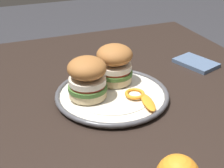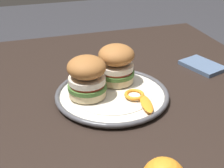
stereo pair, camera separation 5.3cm
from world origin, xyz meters
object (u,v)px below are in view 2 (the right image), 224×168
dinner_plate (112,95)px  sandwich_half_right (116,63)px  dining_table (126,145)px  sandwich_half_left (87,76)px

dinner_plate → sandwich_half_right: 0.09m
dinner_plate → sandwich_half_right: bearing=-27.9°
dinner_plate → dining_table: bearing=-167.0°
dining_table → dinner_plate: (0.07, 0.02, 0.11)m
sandwich_half_left → sandwich_half_right: bearing=-60.9°
sandwich_half_left → sandwich_half_right: (0.05, -0.09, 0.00)m
sandwich_half_right → sandwich_half_left: bearing=119.1°
dinner_plate → sandwich_half_right: sandwich_half_right is taller
sandwich_half_left → sandwich_half_right: size_ratio=1.13×
dining_table → dinner_plate: dinner_plate is taller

